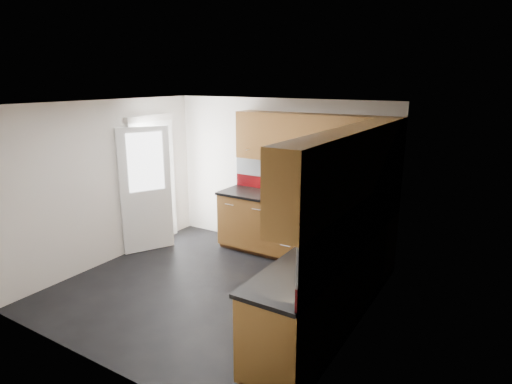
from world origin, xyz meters
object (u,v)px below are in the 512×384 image
Objects in this scene: gas_hob at (295,199)px; food_processor at (363,210)px; utensil_pot at (281,188)px; toaster at (386,204)px.

gas_hob is 1.90× the size of food_processor.
utensil_pot is 1.59× the size of toaster.
food_processor reaches higher than gas_hob.
utensil_pot is at bearing 152.12° from gas_hob.
gas_hob is at bearing -27.88° from utensil_pot.
toaster is (1.30, 0.17, 0.08)m from gas_hob.
gas_hob is 1.30× the size of utensil_pot.
utensil_pot reaches higher than food_processor.
toaster is 0.92× the size of food_processor.
food_processor reaches higher than toaster.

